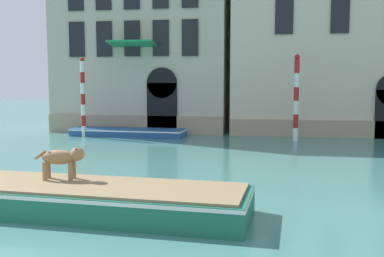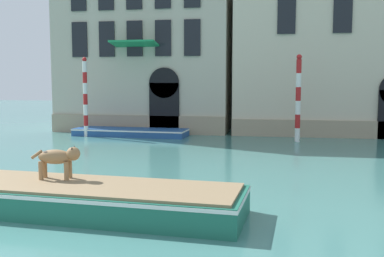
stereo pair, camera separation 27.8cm
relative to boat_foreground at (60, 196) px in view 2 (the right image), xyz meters
name	(u,v)px [view 2 (the right image)]	position (x,y,z in m)	size (l,w,h in m)	color
palazzo_left	(149,21)	(-2.99, 18.48, 6.52)	(10.55, 7.40, 13.81)	#BCB29E
boat_foreground	(60,196)	(0.00, 0.00, 0.00)	(8.96, 2.72, 0.69)	#1E6651
dog_on_deck	(59,157)	(-0.19, 0.36, 0.86)	(1.23, 0.45, 0.82)	#997047
boat_moored_near_palazzo	(131,132)	(-2.95, 14.34, -0.15)	(6.52, 2.07, 0.41)	#234C8C
mooring_pole_0	(85,97)	(-5.30, 13.65, 1.84)	(0.25, 0.25, 4.38)	white
mooring_pole_2	(298,98)	(6.17, 13.57, 1.86)	(0.27, 0.27, 4.41)	white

